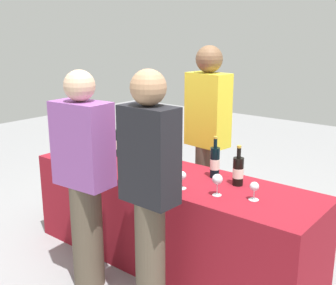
% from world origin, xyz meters
% --- Properties ---
extents(ground_plane, '(12.00, 12.00, 0.00)m').
position_xyz_m(ground_plane, '(0.00, 0.00, 0.00)').
color(ground_plane, gray).
extents(tasting_table, '(2.40, 0.68, 0.75)m').
position_xyz_m(tasting_table, '(0.00, 0.00, 0.37)').
color(tasting_table, maroon).
rests_on(tasting_table, ground_plane).
extents(wine_bottle_0, '(0.08, 0.08, 0.31)m').
position_xyz_m(wine_bottle_0, '(-0.82, 0.10, 0.86)').
color(wine_bottle_0, black).
rests_on(wine_bottle_0, tasting_table).
extents(wine_bottle_1, '(0.07, 0.07, 0.32)m').
position_xyz_m(wine_bottle_1, '(-0.67, 0.07, 0.87)').
color(wine_bottle_1, black).
rests_on(wine_bottle_1, tasting_table).
extents(wine_bottle_2, '(0.08, 0.08, 0.31)m').
position_xyz_m(wine_bottle_2, '(-0.56, 0.14, 0.86)').
color(wine_bottle_2, black).
rests_on(wine_bottle_2, tasting_table).
extents(wine_bottle_3, '(0.07, 0.07, 0.30)m').
position_xyz_m(wine_bottle_3, '(-0.19, 0.13, 0.86)').
color(wine_bottle_3, black).
rests_on(wine_bottle_3, tasting_table).
extents(wine_bottle_4, '(0.07, 0.07, 0.32)m').
position_xyz_m(wine_bottle_4, '(0.32, 0.16, 0.87)').
color(wine_bottle_4, black).
rests_on(wine_bottle_4, tasting_table).
extents(wine_bottle_5, '(0.08, 0.08, 0.29)m').
position_xyz_m(wine_bottle_5, '(0.54, 0.12, 0.85)').
color(wine_bottle_5, black).
rests_on(wine_bottle_5, tasting_table).
extents(wine_glass_0, '(0.08, 0.08, 0.15)m').
position_xyz_m(wine_glass_0, '(-0.81, -0.07, 0.86)').
color(wine_glass_0, silver).
rests_on(wine_glass_0, tasting_table).
extents(wine_glass_1, '(0.07, 0.07, 0.14)m').
position_xyz_m(wine_glass_1, '(-0.37, -0.10, 0.85)').
color(wine_glass_1, silver).
rests_on(wine_glass_1, tasting_table).
extents(wine_glass_2, '(0.07, 0.07, 0.13)m').
position_xyz_m(wine_glass_2, '(0.27, -0.19, 0.84)').
color(wine_glass_2, silver).
rests_on(wine_glass_2, tasting_table).
extents(wine_glass_3, '(0.07, 0.07, 0.15)m').
position_xyz_m(wine_glass_3, '(0.53, -0.14, 0.86)').
color(wine_glass_3, silver).
rests_on(wine_glass_3, tasting_table).
extents(wine_glass_4, '(0.07, 0.07, 0.12)m').
position_xyz_m(wine_glass_4, '(0.76, -0.05, 0.83)').
color(wine_glass_4, silver).
rests_on(wine_glass_4, tasting_table).
extents(server_pouring, '(0.39, 0.24, 1.70)m').
position_xyz_m(server_pouring, '(-0.04, 0.60, 0.94)').
color(server_pouring, brown).
rests_on(server_pouring, ground_plane).
extents(guest_0, '(0.42, 0.25, 1.57)m').
position_xyz_m(guest_0, '(-0.25, -0.61, 0.85)').
color(guest_0, brown).
rests_on(guest_0, ground_plane).
extents(guest_1, '(0.36, 0.22, 1.61)m').
position_xyz_m(guest_1, '(0.33, -0.58, 0.89)').
color(guest_1, brown).
rests_on(guest_1, ground_plane).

